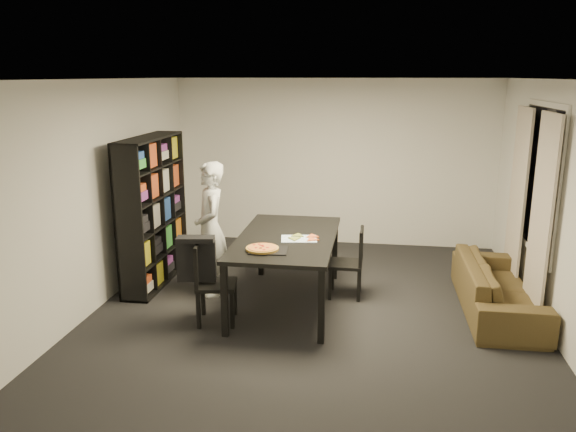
# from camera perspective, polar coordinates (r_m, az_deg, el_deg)

# --- Properties ---
(room) EXTENTS (5.01, 5.51, 2.61)m
(room) POSITION_cam_1_polar(r_m,az_deg,el_deg) (6.21, 2.83, 1.64)
(room) COLOR black
(room) RESTS_ON ground
(window_pane) EXTENTS (0.02, 1.40, 1.60)m
(window_pane) POSITION_cam_1_polar(r_m,az_deg,el_deg) (6.98, 24.17, 3.48)
(window_pane) COLOR black
(window_pane) RESTS_ON room
(window_frame) EXTENTS (0.03, 1.52, 1.72)m
(window_frame) POSITION_cam_1_polar(r_m,az_deg,el_deg) (6.98, 24.13, 3.48)
(window_frame) COLOR white
(window_frame) RESTS_ON room
(curtain_left) EXTENTS (0.03, 0.70, 2.25)m
(curtain_left) POSITION_cam_1_polar(r_m,az_deg,el_deg) (6.54, 24.31, -0.33)
(curtain_left) COLOR beige
(curtain_left) RESTS_ON room
(curtain_right) EXTENTS (0.03, 0.70, 2.25)m
(curtain_right) POSITION_cam_1_polar(r_m,az_deg,el_deg) (7.52, 22.27, 1.62)
(curtain_right) COLOR beige
(curtain_right) RESTS_ON room
(bookshelf) EXTENTS (0.35, 1.50, 1.90)m
(bookshelf) POSITION_cam_1_polar(r_m,az_deg,el_deg) (7.38, -13.57, 0.48)
(bookshelf) COLOR black
(bookshelf) RESTS_ON room
(dining_table) EXTENTS (1.11, 1.99, 0.83)m
(dining_table) POSITION_cam_1_polar(r_m,az_deg,el_deg) (6.50, -0.13, -2.72)
(dining_table) COLOR black
(dining_table) RESTS_ON room
(chair_left) EXTENTS (0.48, 0.48, 0.90)m
(chair_left) POSITION_cam_1_polar(r_m,az_deg,el_deg) (6.17, -8.09, -6.19)
(chair_left) COLOR black
(chair_left) RESTS_ON room
(chair_right) EXTENTS (0.40, 0.40, 0.86)m
(chair_right) POSITION_cam_1_polar(r_m,az_deg,el_deg) (6.85, 6.58, -4.25)
(chair_right) COLOR black
(chair_right) RESTS_ON room
(draped_jacket) EXTENTS (0.43, 0.24, 0.50)m
(draped_jacket) POSITION_cam_1_polar(r_m,az_deg,el_deg) (6.11, -9.31, -4.15)
(draped_jacket) COLOR black
(draped_jacket) RESTS_ON chair_left
(person) EXTENTS (0.60, 0.71, 1.64)m
(person) POSITION_cam_1_polar(r_m,az_deg,el_deg) (6.89, -7.86, -1.32)
(person) COLOR silver
(person) RESTS_ON room
(baking_tray) EXTENTS (0.42, 0.35, 0.01)m
(baking_tray) POSITION_cam_1_polar(r_m,az_deg,el_deg) (5.96, -1.98, -3.49)
(baking_tray) COLOR black
(baking_tray) RESTS_ON dining_table
(pepperoni_pizza) EXTENTS (0.35, 0.35, 0.03)m
(pepperoni_pizza) POSITION_cam_1_polar(r_m,az_deg,el_deg) (5.96, -2.63, -3.30)
(pepperoni_pizza) COLOR #A67A30
(pepperoni_pizza) RESTS_ON dining_table
(kitchen_towel) EXTENTS (0.44, 0.36, 0.01)m
(kitchen_towel) POSITION_cam_1_polar(r_m,az_deg,el_deg) (6.37, 1.11, -2.33)
(kitchen_towel) COLOR white
(kitchen_towel) RESTS_ON dining_table
(pizza_slices) EXTENTS (0.37, 0.31, 0.01)m
(pizza_slices) POSITION_cam_1_polar(r_m,az_deg,el_deg) (6.39, 1.63, -2.18)
(pizza_slices) COLOR gold
(pizza_slices) RESTS_ON dining_table
(sofa) EXTENTS (0.77, 1.97, 0.57)m
(sofa) POSITION_cam_1_polar(r_m,az_deg,el_deg) (6.89, 20.53, -6.79)
(sofa) COLOR #403019
(sofa) RESTS_ON room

